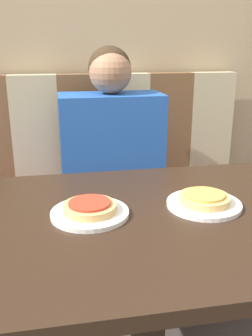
{
  "coord_description": "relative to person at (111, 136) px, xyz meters",
  "views": [
    {
      "loc": [
        -0.22,
        -0.85,
        1.16
      ],
      "look_at": [
        0.0,
        0.35,
        0.76
      ],
      "focal_mm": 40.0,
      "sensor_mm": 36.0,
      "label": 1
    }
  ],
  "objects": [
    {
      "name": "pizza_left",
      "position": [
        -0.16,
        -0.68,
        -0.02
      ],
      "size": [
        0.14,
        0.14,
        0.03
      ],
      "color": "tan",
      "rests_on": "plate_left"
    },
    {
      "name": "plate_right",
      "position": [
        0.16,
        -0.68,
        -0.04
      ],
      "size": [
        0.2,
        0.2,
        0.01
      ],
      "color": "white",
      "rests_on": "dining_table"
    },
    {
      "name": "dining_table",
      "position": [
        0.0,
        -0.7,
        -0.14
      ],
      "size": [
        0.95,
        0.73,
        0.74
      ],
      "color": "black",
      "rests_on": "ground_plane"
    },
    {
      "name": "booth_seat",
      "position": [
        0.0,
        -0.0,
        -0.55
      ],
      "size": [
        1.31,
        0.54,
        0.47
      ],
      "color": "#5B1919",
      "rests_on": "ground_plane"
    },
    {
      "name": "person",
      "position": [
        0.0,
        0.0,
        0.0
      ],
      "size": [
        0.43,
        0.22,
        0.68
      ],
      "color": "#2356B2",
      "rests_on": "booth_seat"
    },
    {
      "name": "plate_left",
      "position": [
        -0.16,
        -0.68,
        -0.04
      ],
      "size": [
        0.2,
        0.2,
        0.01
      ],
      "color": "white",
      "rests_on": "dining_table"
    },
    {
      "name": "pizza_right",
      "position": [
        0.16,
        -0.68,
        -0.02
      ],
      "size": [
        0.14,
        0.14,
        0.03
      ],
      "color": "tan",
      "rests_on": "plate_right"
    },
    {
      "name": "wall_back",
      "position": [
        0.0,
        0.32,
        0.51
      ],
      "size": [
        7.0,
        0.05,
        2.6
      ],
      "color": "tan",
      "rests_on": "ground_plane"
    },
    {
      "name": "booth_backrest",
      "position": [
        -0.0,
        0.23,
        -0.03
      ],
      "size": [
        1.31,
        0.07,
        0.56
      ],
      "color": "brown",
      "rests_on": "booth_seat"
    }
  ]
}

